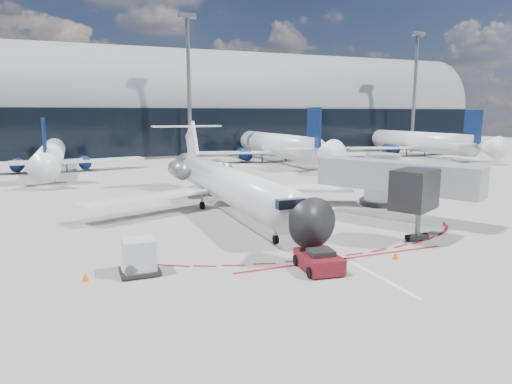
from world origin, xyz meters
name	(u,v)px	position (x,y,z in m)	size (l,w,h in m)	color
ground	(269,218)	(0.00, 0.00, 0.00)	(260.00, 260.00, 0.00)	gray
apron_centerline	(260,213)	(0.00, 2.00, 0.01)	(0.25, 40.00, 0.01)	silver
apron_stop_bar	(345,259)	(0.00, -11.50, 0.01)	(14.00, 0.25, 0.01)	maroon
terminal_building	(147,113)	(0.00, 64.97, 8.52)	(150.00, 24.15, 24.00)	gray
jet_bridge	(392,180)	(9.79, -3.01, 3.01)	(10.03, 15.20, 4.90)	#92969A
light_mast_centre	(189,91)	(5.00, 48.00, 12.50)	(0.70, 0.70, 25.00)	slate
light_mast_east	(414,95)	(55.00, 48.00, 12.50)	(0.70, 0.70, 25.00)	slate
regional_jet	(224,182)	(-2.55, 4.02, 2.57)	(24.88, 30.68, 7.68)	white
pushback_tug	(319,261)	(-2.44, -12.68, 0.55)	(2.32, 4.86, 1.24)	#520B12
ramp_worker	(305,245)	(-2.33, -10.89, 0.95)	(0.69, 0.46, 1.90)	#E1F319
uld_container	(139,257)	(-11.66, -9.75, 0.95)	(2.05, 1.75, 1.93)	black
safety_cone_left	(85,276)	(-14.38, -9.68, 0.23)	(0.33, 0.33, 0.46)	#FF6C05
safety_cone_right	(396,255)	(2.75, -12.65, 0.26)	(0.37, 0.37, 0.51)	#FF6C05
bg_airliner_1	(50,138)	(-17.83, 39.34, 4.99)	(30.87, 32.69, 9.99)	white
bg_airliner_2	(272,128)	(18.47, 41.70, 5.85)	(36.18, 38.30, 11.70)	white
bg_airliner_3	(414,127)	(49.96, 41.72, 5.68)	(35.12, 37.19, 11.36)	white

